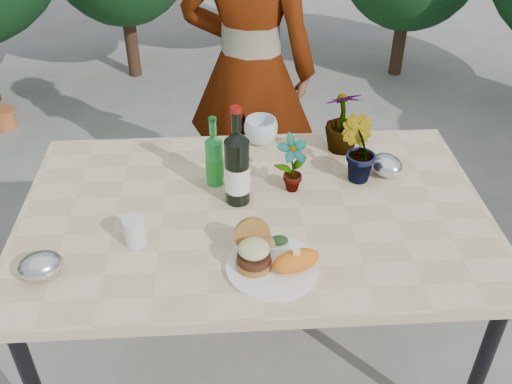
{
  "coord_description": "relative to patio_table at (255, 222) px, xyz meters",
  "views": [
    {
      "loc": [
        -0.09,
        -1.54,
        1.95
      ],
      "look_at": [
        0.0,
        -0.08,
        0.88
      ],
      "focal_mm": 40.0,
      "sensor_mm": 36.0,
      "label": 1
    }
  ],
  "objects": [
    {
      "name": "burger_stack",
      "position": [
        -0.02,
        -0.28,
        0.12
      ],
      "size": [
        0.11,
        0.16,
        0.11
      ],
      "color": "#B7722D",
      "rests_on": "dinner_plate"
    },
    {
      "name": "foil_packet_left",
      "position": [
        -0.65,
        -0.28,
        0.1
      ],
      "size": [
        0.16,
        0.15,
        0.08
      ],
      "primitive_type": "ellipsoid",
      "rotation": [
        0.0,
        0.0,
        0.37
      ],
      "color": "#B9BBC0",
      "rests_on": "patio_table"
    },
    {
      "name": "blue_bowl",
      "position": [
        0.05,
        0.44,
        0.11
      ],
      "size": [
        0.14,
        0.14,
        0.11
      ],
      "primitive_type": "imported",
      "rotation": [
        0.0,
        0.0,
        -0.03
      ],
      "color": "silver",
      "rests_on": "patio_table"
    },
    {
      "name": "seedling_right",
      "position": [
        0.37,
        0.37,
        0.19
      ],
      "size": [
        0.16,
        0.16,
        0.26
      ],
      "primitive_type": "imported",
      "rotation": [
        0.0,
        0.0,
        3.3
      ],
      "color": "#255E20",
      "rests_on": "patio_table"
    },
    {
      "name": "seedling_mid",
      "position": [
        0.38,
        0.16,
        0.18
      ],
      "size": [
        0.17,
        0.17,
        0.24
      ],
      "primitive_type": "imported",
      "rotation": [
        0.0,
        0.0,
        2.46
      ],
      "color": "#25571E",
      "rests_on": "patio_table"
    },
    {
      "name": "sweet_potato",
      "position": [
        0.1,
        -0.32,
        0.1
      ],
      "size": [
        0.17,
        0.12,
        0.06
      ],
      "primitive_type": "ellipsoid",
      "rotation": [
        0.0,
        0.0,
        0.35
      ],
      "color": "orange",
      "rests_on": "dinner_plate"
    },
    {
      "name": "person",
      "position": [
        0.03,
        0.9,
        0.16
      ],
      "size": [
        0.71,
        0.55,
        1.71
      ],
      "primitive_type": "imported",
      "rotation": [
        0.0,
        0.0,
        2.89
      ],
      "color": "#A46E52",
      "rests_on": "ground"
    },
    {
      "name": "sparkling_water",
      "position": [
        -0.13,
        0.17,
        0.16
      ],
      "size": [
        0.06,
        0.06,
        0.27
      ],
      "rotation": [
        0.0,
        0.0,
        0.02
      ],
      "color": "green",
      "rests_on": "patio_table"
    },
    {
      "name": "seedling_left",
      "position": [
        0.14,
        0.1,
        0.17
      ],
      "size": [
        0.14,
        0.12,
        0.22
      ],
      "primitive_type": "imported",
      "rotation": [
        0.0,
        0.0,
        0.38
      ],
      "color": "#296021",
      "rests_on": "patio_table"
    },
    {
      "name": "ground",
      "position": [
        0.0,
        0.0,
        -0.69
      ],
      "size": [
        80.0,
        80.0,
        0.0
      ],
      "primitive_type": "plane",
      "color": "slate",
      "rests_on": "ground"
    },
    {
      "name": "foil_packet_right",
      "position": [
        0.5,
        0.18,
        0.1
      ],
      "size": [
        0.16,
        0.17,
        0.08
      ],
      "primitive_type": "ellipsoid",
      "rotation": [
        0.0,
        0.0,
        2.14
      ],
      "color": "silver",
      "rests_on": "patio_table"
    },
    {
      "name": "wine_bottle",
      "position": [
        -0.06,
        0.05,
        0.19
      ],
      "size": [
        0.09,
        0.09,
        0.36
      ],
      "rotation": [
        0.0,
        0.0,
        -0.36
      ],
      "color": "black",
      "rests_on": "patio_table"
    },
    {
      "name": "dinner_plate",
      "position": [
        0.04,
        -0.3,
        0.06
      ],
      "size": [
        0.28,
        0.28,
        0.01
      ],
      "primitive_type": "cylinder",
      "color": "white",
      "rests_on": "patio_table"
    },
    {
      "name": "patio_table",
      "position": [
        0.0,
        0.0,
        0.0
      ],
      "size": [
        1.6,
        1.0,
        0.75
      ],
      "color": "beige",
      "rests_on": "ground"
    },
    {
      "name": "terracotta_pot",
      "position": [
        -1.59,
        1.98,
        -0.62
      ],
      "size": [
        0.17,
        0.17,
        0.14
      ],
      "color": "#C46332",
      "rests_on": "ground"
    },
    {
      "name": "grilled_veg",
      "position": [
        0.05,
        -0.2,
        0.09
      ],
      "size": [
        0.08,
        0.05,
        0.03
      ],
      "color": "olive",
      "rests_on": "dinner_plate"
    },
    {
      "name": "plastic_cup",
      "position": [
        -0.39,
        -0.15,
        0.1
      ],
      "size": [
        0.07,
        0.07,
        0.09
      ],
      "primitive_type": "cylinder",
      "color": "silver",
      "rests_on": "patio_table"
    }
  ]
}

